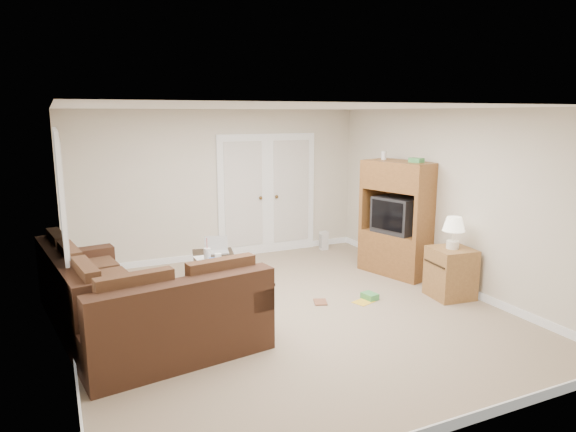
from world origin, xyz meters
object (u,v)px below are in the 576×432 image
tv_armoire (398,218)px  side_cabinet (451,269)px  sectional_sofa (128,307)px  coffee_table (215,273)px

tv_armoire → side_cabinet: (0.00, -1.18, -0.48)m
sectional_sofa → coffee_table: 1.69m
coffee_table → sectional_sofa: bearing=-129.0°
sectional_sofa → coffee_table: sectional_sofa is taller
coffee_table → side_cabinet: bearing=-17.0°
sectional_sofa → tv_armoire: (4.10, 0.67, 0.53)m
tv_armoire → side_cabinet: tv_armoire is taller
sectional_sofa → tv_armoire: tv_armoire is taller
side_cabinet → coffee_table: bearing=157.4°
tv_armoire → side_cabinet: 1.27m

